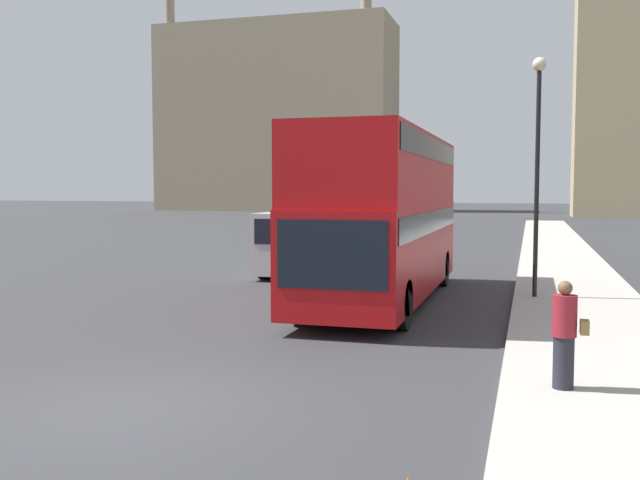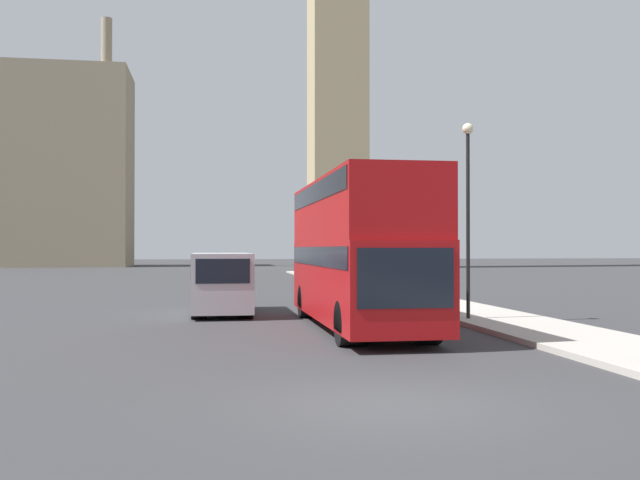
{
  "view_description": "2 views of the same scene",
  "coord_description": "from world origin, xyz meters",
  "px_view_note": "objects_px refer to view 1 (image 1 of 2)",
  "views": [
    {
      "loc": [
        5.4,
        -8.51,
        3.03
      ],
      "look_at": [
        0.17,
        9.15,
        1.71
      ],
      "focal_mm": 40.0,
      "sensor_mm": 36.0,
      "label": 1
    },
    {
      "loc": [
        -2.8,
        -10.72,
        2.41
      ],
      "look_at": [
        1.52,
        16.54,
        2.74
      ],
      "focal_mm": 40.0,
      "sensor_mm": 36.0,
      "label": 2
    }
  ],
  "objects_px": {
    "red_double_decker_bus": "(384,210)",
    "street_lamp": "(538,143)",
    "white_van": "(305,240)",
    "pedestrian": "(565,335)"
  },
  "relations": [
    {
      "from": "red_double_decker_bus",
      "to": "street_lamp",
      "type": "bearing_deg",
      "value": 15.92
    },
    {
      "from": "white_van",
      "to": "street_lamp",
      "type": "xyz_separation_m",
      "value": [
        7.83,
        -4.34,
        3.04
      ]
    },
    {
      "from": "red_double_decker_bus",
      "to": "pedestrian",
      "type": "bearing_deg",
      "value": -61.95
    },
    {
      "from": "red_double_decker_bus",
      "to": "street_lamp",
      "type": "xyz_separation_m",
      "value": [
        3.89,
        1.11,
        1.78
      ]
    },
    {
      "from": "red_double_decker_bus",
      "to": "white_van",
      "type": "xyz_separation_m",
      "value": [
        -3.94,
        5.45,
        -1.27
      ]
    },
    {
      "from": "white_van",
      "to": "pedestrian",
      "type": "bearing_deg",
      "value": -58.61
    },
    {
      "from": "white_van",
      "to": "pedestrian",
      "type": "relative_size",
      "value": 3.53
    },
    {
      "from": "pedestrian",
      "to": "red_double_decker_bus",
      "type": "bearing_deg",
      "value": 118.05
    },
    {
      "from": "white_van",
      "to": "pedestrian",
      "type": "height_order",
      "value": "white_van"
    },
    {
      "from": "pedestrian",
      "to": "street_lamp",
      "type": "distance_m",
      "value": 9.68
    }
  ]
}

